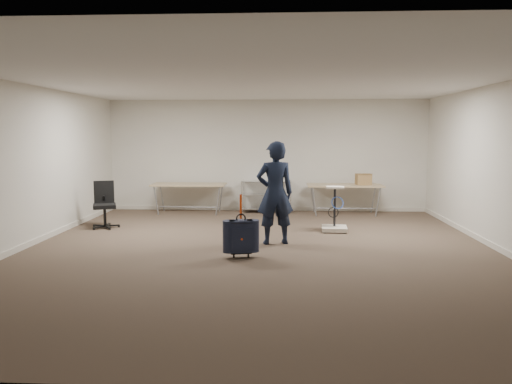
{
  "coord_description": "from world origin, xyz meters",
  "views": [
    {
      "loc": [
        0.38,
        -8.12,
        1.96
      ],
      "look_at": [
        -0.06,
        0.3,
        0.97
      ],
      "focal_mm": 35.0,
      "sensor_mm": 36.0,
      "label": 1
    }
  ],
  "objects": [
    {
      "name": "folding_table_right",
      "position": [
        1.9,
        3.95,
        0.68
      ],
      "size": [
        1.8,
        0.75,
        0.73
      ],
      "color": "tan",
      "rests_on": "ground"
    },
    {
      "name": "cardboard_box",
      "position": [
        2.34,
        3.95,
        0.86
      ],
      "size": [
        0.39,
        0.31,
        0.26
      ],
      "primitive_type": "cube",
      "rotation": [
        0.0,
        0.0,
        0.14
      ],
      "color": "#915F43",
      "rests_on": "folding_table_right"
    },
    {
      "name": "suitcase",
      "position": [
        -0.26,
        -0.43,
        0.34
      ],
      "size": [
        0.4,
        0.28,
        1.01
      ],
      "color": "black",
      "rests_on": "ground"
    },
    {
      "name": "person",
      "position": [
        0.26,
        0.62,
        0.91
      ],
      "size": [
        0.75,
        0.58,
        1.83
      ],
      "primitive_type": "imported",
      "rotation": [
        0.0,
        0.0,
        3.37
      ],
      "color": "black",
      "rests_on": "ground"
    },
    {
      "name": "equipment_cart",
      "position": [
        1.44,
        1.81,
        0.24
      ],
      "size": [
        0.53,
        0.53,
        0.91
      ],
      "color": "beige",
      "rests_on": "ground"
    },
    {
      "name": "folding_table_left",
      "position": [
        -1.9,
        3.95,
        0.68
      ],
      "size": [
        1.8,
        0.75,
        0.73
      ],
      "color": "tan",
      "rests_on": "ground"
    },
    {
      "name": "wire_shelf",
      "position": [
        0.0,
        4.2,
        0.44
      ],
      "size": [
        1.22,
        0.47,
        0.8
      ],
      "color": "silver",
      "rests_on": "ground"
    },
    {
      "name": "ground",
      "position": [
        0.0,
        0.0,
        0.0
      ],
      "size": [
        9.0,
        9.0,
        0.0
      ],
      "primitive_type": "plane",
      "color": "#483A2B",
      "rests_on": "ground"
    },
    {
      "name": "office_chair",
      "position": [
        -3.31,
        1.96,
        0.29
      ],
      "size": [
        0.59,
        0.59,
        0.97
      ],
      "color": "black",
      "rests_on": "ground"
    },
    {
      "name": "room_shell",
      "position": [
        0.0,
        1.38,
        0.05
      ],
      "size": [
        8.0,
        9.0,
        9.0
      ],
      "color": "silver",
      "rests_on": "ground"
    }
  ]
}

